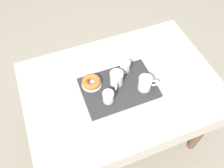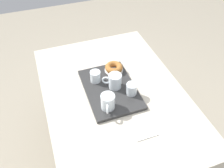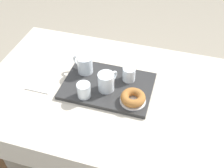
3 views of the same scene
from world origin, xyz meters
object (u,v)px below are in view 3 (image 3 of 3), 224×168
object	(u,v)px
tea_mug_left	(106,82)
paper_napkin	(42,83)
serving_tray	(108,86)
sugar_donut_left	(133,98)
water_glass_far	(129,74)
donut_plate_left	(133,101)
tea_mug_right	(85,65)
water_glass_near	(84,91)
dining_table	(102,102)

from	to	relation	value
tea_mug_left	paper_napkin	xyz separation A→B (m)	(0.35, 0.04, -0.06)
serving_tray	sugar_donut_left	bearing A→B (deg)	152.10
serving_tray	paper_napkin	size ratio (longest dim) A/B	3.49
water_glass_far	tea_mug_left	bearing A→B (deg)	47.29
donut_plate_left	sugar_donut_left	distance (m)	0.02
tea_mug_right	water_glass_far	distance (m)	0.25
water_glass_far	donut_plate_left	distance (m)	0.16
serving_tray	donut_plate_left	distance (m)	0.17
water_glass_near	sugar_donut_left	bearing A→B (deg)	-172.96
tea_mug_right	paper_napkin	distance (m)	0.25
water_glass_near	donut_plate_left	size ratio (longest dim) A/B	0.59
tea_mug_right	paper_napkin	world-z (taller)	tea_mug_right
tea_mug_left	paper_napkin	bearing A→B (deg)	6.44
water_glass_near	sugar_donut_left	distance (m)	0.25
tea_mug_right	water_glass_near	xyz separation A→B (m)	(-0.06, 0.18, -0.01)
tea_mug_left	water_glass_far	xyz separation A→B (m)	(-0.09, -0.10, -0.01)
tea_mug_left	paper_napkin	size ratio (longest dim) A/B	0.92
serving_tray	sugar_donut_left	world-z (taller)	sugar_donut_left
serving_tray	tea_mug_right	distance (m)	0.17
tea_mug_right	donut_plate_left	bearing A→B (deg)	154.17
water_glass_far	paper_napkin	distance (m)	0.47
dining_table	tea_mug_left	size ratio (longest dim) A/B	10.35
serving_tray	sugar_donut_left	distance (m)	0.18
donut_plate_left	serving_tray	bearing A→B (deg)	-27.90
dining_table	tea_mug_left	bearing A→B (deg)	156.00
serving_tray	paper_napkin	distance (m)	0.36
water_glass_near	water_glass_far	distance (m)	0.26
dining_table	donut_plate_left	size ratio (longest dim) A/B	9.82
donut_plate_left	water_glass_near	bearing A→B (deg)	7.04
water_glass_near	sugar_donut_left	xyz separation A→B (m)	(-0.24, -0.03, -0.01)
tea_mug_right	water_glass_near	size ratio (longest dim) A/B	1.62
tea_mug_left	water_glass_far	distance (m)	0.14
serving_tray	tea_mug_left	xyz separation A→B (m)	(-0.00, 0.03, 0.06)
dining_table	sugar_donut_left	distance (m)	0.25
dining_table	paper_napkin	distance (m)	0.34
paper_napkin	donut_plate_left	bearing A→B (deg)	178.95
dining_table	water_glass_far	size ratio (longest dim) A/B	16.51
tea_mug_right	tea_mug_left	bearing A→B (deg)	147.28
water_glass_near	serving_tray	bearing A→B (deg)	-128.96
water_glass_far	paper_napkin	bearing A→B (deg)	17.59
tea_mug_left	water_glass_near	bearing A→B (deg)	40.62
serving_tray	sugar_donut_left	xyz separation A→B (m)	(-0.15, 0.08, 0.04)
paper_napkin	serving_tray	bearing A→B (deg)	-168.36
water_glass_far	donut_plate_left	world-z (taller)	water_glass_far
dining_table	paper_napkin	bearing A→B (deg)	9.84
sugar_donut_left	paper_napkin	bearing A→B (deg)	-1.05
water_glass_near	paper_napkin	world-z (taller)	water_glass_near
serving_tray	paper_napkin	world-z (taller)	serving_tray
water_glass_near	paper_napkin	xyz separation A→B (m)	(0.26, -0.04, -0.05)
dining_table	water_glass_near	bearing A→B (deg)	58.53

